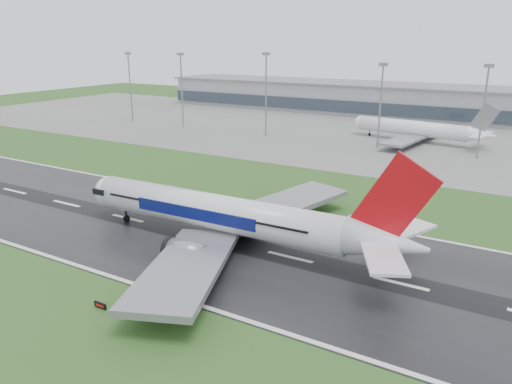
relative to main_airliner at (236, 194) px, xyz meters
The scene contains 12 objects.
ground 30.70m from the main_airliner, behind, with size 520.00×520.00×0.00m, color #254C1C.
runway 30.68m from the main_airliner, behind, with size 400.00×45.00×0.10m, color black.
apron 129.37m from the main_airliner, 102.93° to the left, with size 400.00×130.00×0.08m, color slate.
terminal 187.94m from the main_airliner, 98.84° to the left, with size 240.00×36.00×15.00m, color gray.
main_airliner is the anchor object (origin of this frame).
parked_airliner 119.63m from the main_airliner, 86.84° to the left, with size 55.47×51.65×16.26m, color white, non-canonical shape.
runway_sign 31.22m from the main_airliner, 99.89° to the right, with size 2.30×0.26×1.04m, color black, non-canonical shape.
floodmast_0 159.21m from the main_airliner, 140.75° to the left, with size 0.64×0.64×31.09m, color gray.
floodmast_1 136.68m from the main_airliner, 132.51° to the left, with size 0.64×0.64×31.21m, color gray.
floodmast_2 112.39m from the main_airliner, 116.24° to the left, with size 0.64×0.64×31.91m, color gray.
floodmast_3 100.81m from the main_airliner, 91.73° to the left, with size 0.64×0.64×28.98m, color gray.
floodmast_4 105.29m from the main_airliner, 73.15° to the left, with size 0.64×0.64×29.35m, color gray.
Camera 1 is at (75.30, -72.89, 37.83)m, focal length 34.17 mm.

